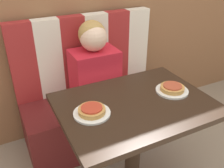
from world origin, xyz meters
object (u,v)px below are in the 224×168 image
object	(u,v)px
plate_left	(92,113)
plate_right	(172,91)
pizza_right	(172,88)
person	(94,63)
pizza_left	(92,110)

from	to	relation	value
plate_left	plate_right	world-z (taller)	same
plate_left	plate_right	size ratio (longest dim) A/B	1.00
pizza_right	plate_left	bearing A→B (deg)	180.00
person	plate_left	size ratio (longest dim) A/B	3.11
plate_left	pizza_left	distance (m)	0.02
person	pizza_right	world-z (taller)	person
plate_right	pizza_right	bearing A→B (deg)	-90.00
person	plate_right	size ratio (longest dim) A/B	3.11
person	pizza_left	bearing A→B (deg)	-114.15
plate_left	plate_right	distance (m)	0.54
pizza_left	pizza_right	size ratio (longest dim) A/B	1.00
pizza_left	pizza_right	bearing A→B (deg)	0.00
plate_right	pizza_right	size ratio (longest dim) A/B	1.37
plate_right	pizza_left	world-z (taller)	pizza_left
pizza_right	person	bearing A→B (deg)	114.15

